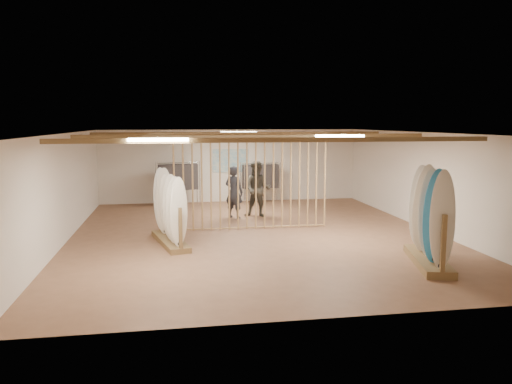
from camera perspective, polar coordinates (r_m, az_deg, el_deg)
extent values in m
plane|color=#8B5F43|center=(13.81, 0.00, -4.94)|extent=(12.00, 12.00, 0.00)
plane|color=gray|center=(13.46, 0.00, 6.76)|extent=(12.00, 12.00, 0.00)
plane|color=white|center=(19.47, -2.92, 3.01)|extent=(12.00, 0.00, 12.00)
plane|color=white|center=(7.79, 7.34, -4.62)|extent=(12.00, 0.00, 12.00)
plane|color=white|center=(13.66, -21.15, 0.35)|extent=(0.00, 12.00, 12.00)
plane|color=white|center=(15.21, 18.93, 1.18)|extent=(0.00, 12.00, 12.00)
cube|color=olive|center=(13.46, 0.00, 6.42)|extent=(9.50, 6.12, 0.10)
cube|color=white|center=(13.46, 0.00, 6.50)|extent=(1.20, 0.35, 0.06)
cylinder|color=tan|center=(14.17, -9.35, 1.04)|extent=(0.05, 0.05, 2.78)
cylinder|color=tan|center=(14.18, -8.30, 1.06)|extent=(0.05, 0.05, 2.78)
cylinder|color=tan|center=(14.18, -7.26, 1.09)|extent=(0.05, 0.05, 2.78)
cylinder|color=tan|center=(14.20, -6.21, 1.11)|extent=(0.05, 0.05, 2.78)
cylinder|color=tan|center=(14.21, -5.17, 1.13)|extent=(0.05, 0.05, 2.78)
cylinder|color=tan|center=(14.23, -4.13, 1.16)|extent=(0.05, 0.05, 2.78)
cylinder|color=tan|center=(14.26, -3.10, 1.18)|extent=(0.05, 0.05, 2.78)
cylinder|color=tan|center=(14.29, -2.07, 1.20)|extent=(0.05, 0.05, 2.78)
cylinder|color=tan|center=(14.33, -1.04, 1.22)|extent=(0.05, 0.05, 2.78)
cylinder|color=tan|center=(14.37, -0.02, 1.24)|extent=(0.05, 0.05, 2.78)
cylinder|color=tan|center=(14.41, 1.00, 1.26)|extent=(0.05, 0.05, 2.78)
cylinder|color=tan|center=(14.46, 2.01, 1.28)|extent=(0.05, 0.05, 2.78)
cylinder|color=tan|center=(14.52, 3.01, 1.30)|extent=(0.05, 0.05, 2.78)
cylinder|color=tan|center=(14.57, 4.00, 1.32)|extent=(0.05, 0.05, 2.78)
cylinder|color=tan|center=(14.64, 4.99, 1.34)|extent=(0.05, 0.05, 2.78)
cylinder|color=tan|center=(14.70, 5.96, 1.35)|extent=(0.05, 0.05, 2.78)
cylinder|color=tan|center=(14.77, 6.93, 1.37)|extent=(0.05, 0.05, 2.78)
cylinder|color=tan|center=(14.85, 7.89, 1.39)|extent=(0.05, 0.05, 2.78)
cube|color=teal|center=(19.44, -2.92, 3.60)|extent=(1.40, 0.03, 0.90)
cube|color=olive|center=(13.01, -9.78, -5.55)|extent=(1.02, 2.35, 0.14)
cylinder|color=black|center=(12.84, -9.87, -1.84)|extent=(0.53, 2.18, 0.01)
ellipsoid|color=silver|center=(11.93, -8.85, -2.23)|extent=(0.44, 0.16, 1.71)
ellipsoid|color=silver|center=(12.29, -9.28, -1.94)|extent=(0.44, 0.16, 1.71)
ellipsoid|color=silver|center=(12.65, -9.68, -1.67)|extent=(0.44, 0.16, 1.71)
ellipsoid|color=silver|center=(13.01, -10.06, -1.40)|extent=(0.44, 0.16, 1.71)
ellipsoid|color=silver|center=(13.38, -10.43, -1.16)|extent=(0.44, 0.16, 1.71)
ellipsoid|color=white|center=(13.74, -10.77, -0.92)|extent=(0.44, 0.16, 1.71)
cube|color=olive|center=(11.66, 19.05, -7.41)|extent=(1.16, 2.37, 0.16)
cylinder|color=black|center=(11.44, 19.28, -2.53)|extent=(0.58, 2.17, 0.01)
ellipsoid|color=silver|center=(10.53, 20.54, -3.03)|extent=(0.52, 0.20, 2.02)
ellipsoid|color=#2D8CD1|center=(10.98, 19.89, -2.56)|extent=(0.52, 0.20, 2.02)
ellipsoid|color=silver|center=(11.43, 19.30, -2.13)|extent=(0.52, 0.20, 2.02)
ellipsoid|color=silver|center=(11.88, 18.75, -1.73)|extent=(0.52, 0.20, 2.02)
ellipsoid|color=white|center=(12.33, 18.24, -1.36)|extent=(0.52, 0.20, 2.02)
cylinder|color=silver|center=(18.54, -8.97, 3.32)|extent=(1.53, 0.34, 0.03)
cube|color=black|center=(18.59, -8.94, 1.70)|extent=(1.49, 0.66, 0.94)
cylinder|color=silver|center=(18.62, -8.92, 0.94)|extent=(0.03, 0.03, 1.66)
cylinder|color=silver|center=(19.03, 0.53, 3.30)|extent=(1.45, 0.35, 0.03)
cube|color=black|center=(19.07, 0.53, 1.80)|extent=(1.42, 0.66, 0.90)
cylinder|color=silver|center=(19.10, 0.53, 1.09)|extent=(0.03, 0.03, 1.58)
imported|color=#2B2D34|center=(16.08, -2.54, 0.39)|extent=(0.85, 0.80, 1.92)
imported|color=#403B31|center=(16.26, 0.19, 0.75)|extent=(1.20, 1.07, 2.07)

